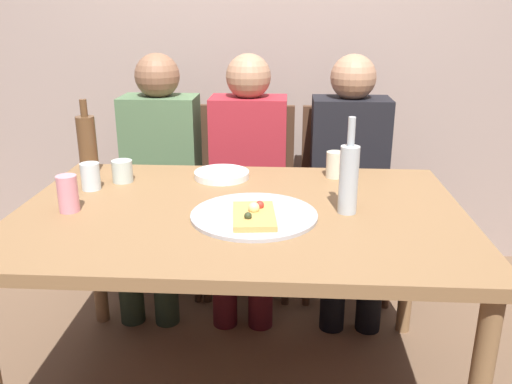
{
  "coord_description": "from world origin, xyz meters",
  "views": [
    {
      "loc": [
        0.16,
        -1.66,
        1.37
      ],
      "look_at": [
        0.05,
        0.03,
        0.78
      ],
      "focal_mm": 37.42,
      "sensor_mm": 36.0,
      "label": 1
    }
  ],
  "objects_px": {
    "pizza_tray": "(254,215)",
    "wine_bottle": "(87,143)",
    "chair_left": "(167,184)",
    "plate_stack": "(222,175)",
    "guest_by_wall": "(350,172)",
    "tumbler_near": "(91,176)",
    "chair_middle": "(250,185)",
    "chair_right": "(345,187)",
    "soda_can": "(68,194)",
    "guest_in_sweater": "(158,168)",
    "dining_table": "(240,229)",
    "tumbler_far": "(335,165)",
    "wine_glass": "(122,171)",
    "pizza_slice_last": "(254,215)",
    "beer_bottle": "(349,177)",
    "guest_in_beanie": "(247,170)"
  },
  "relations": [
    {
      "from": "soda_can",
      "to": "guest_in_sweater",
      "type": "height_order",
      "value": "guest_in_sweater"
    },
    {
      "from": "pizza_slice_last",
      "to": "guest_in_beanie",
      "type": "relative_size",
      "value": 0.2
    },
    {
      "from": "tumbler_far",
      "to": "wine_glass",
      "type": "height_order",
      "value": "tumbler_far"
    },
    {
      "from": "dining_table",
      "to": "beer_bottle",
      "type": "relative_size",
      "value": 4.71
    },
    {
      "from": "wine_bottle",
      "to": "chair_left",
      "type": "bearing_deg",
      "value": 69.41
    },
    {
      "from": "soda_can",
      "to": "plate_stack",
      "type": "distance_m",
      "value": 0.6
    },
    {
      "from": "beer_bottle",
      "to": "soda_can",
      "type": "xyz_separation_m",
      "value": [
        -0.91,
        -0.04,
        -0.06
      ]
    },
    {
      "from": "dining_table",
      "to": "chair_right",
      "type": "relative_size",
      "value": 1.65
    },
    {
      "from": "pizza_slice_last",
      "to": "wine_glass",
      "type": "relative_size",
      "value": 2.77
    },
    {
      "from": "soda_can",
      "to": "pizza_slice_last",
      "type": "bearing_deg",
      "value": -5.29
    },
    {
      "from": "chair_middle",
      "to": "guest_in_beanie",
      "type": "xyz_separation_m",
      "value": [
        -0.0,
        -0.15,
        0.13
      ]
    },
    {
      "from": "pizza_slice_last",
      "to": "soda_can",
      "type": "bearing_deg",
      "value": 174.71
    },
    {
      "from": "tumbler_far",
      "to": "guest_in_sweater",
      "type": "xyz_separation_m",
      "value": [
        -0.8,
        0.37,
        -0.14
      ]
    },
    {
      "from": "pizza_tray",
      "to": "pizza_slice_last",
      "type": "xyz_separation_m",
      "value": [
        0.0,
        -0.04,
        0.02
      ]
    },
    {
      "from": "chair_right",
      "to": "guest_in_beanie",
      "type": "bearing_deg",
      "value": 17.47
    },
    {
      "from": "tumbler_far",
      "to": "chair_right",
      "type": "height_order",
      "value": "chair_right"
    },
    {
      "from": "dining_table",
      "to": "tumbler_far",
      "type": "distance_m",
      "value": 0.52
    },
    {
      "from": "soda_can",
      "to": "guest_by_wall",
      "type": "bearing_deg",
      "value": 38.67
    },
    {
      "from": "wine_glass",
      "to": "plate_stack",
      "type": "distance_m",
      "value": 0.38
    },
    {
      "from": "pizza_tray",
      "to": "beer_bottle",
      "type": "distance_m",
      "value": 0.33
    },
    {
      "from": "chair_middle",
      "to": "chair_right",
      "type": "relative_size",
      "value": 1.0
    },
    {
      "from": "dining_table",
      "to": "pizza_slice_last",
      "type": "relative_size",
      "value": 6.4
    },
    {
      "from": "pizza_tray",
      "to": "guest_by_wall",
      "type": "height_order",
      "value": "guest_by_wall"
    },
    {
      "from": "wine_bottle",
      "to": "chair_right",
      "type": "relative_size",
      "value": 0.33
    },
    {
      "from": "tumbler_near",
      "to": "chair_left",
      "type": "bearing_deg",
      "value": 81.94
    },
    {
      "from": "dining_table",
      "to": "tumbler_far",
      "type": "height_order",
      "value": "tumbler_far"
    },
    {
      "from": "chair_right",
      "to": "dining_table",
      "type": "bearing_deg",
      "value": 63.53
    },
    {
      "from": "wine_bottle",
      "to": "guest_in_beanie",
      "type": "height_order",
      "value": "guest_in_beanie"
    },
    {
      "from": "chair_left",
      "to": "pizza_tray",
      "type": "bearing_deg",
      "value": 117.85
    },
    {
      "from": "beer_bottle",
      "to": "tumbler_near",
      "type": "distance_m",
      "value": 0.94
    },
    {
      "from": "beer_bottle",
      "to": "guest_in_beanie",
      "type": "distance_m",
      "value": 0.88
    },
    {
      "from": "tumbler_near",
      "to": "soda_can",
      "type": "relative_size",
      "value": 0.81
    },
    {
      "from": "wine_bottle",
      "to": "chair_middle",
      "type": "relative_size",
      "value": 0.33
    },
    {
      "from": "dining_table",
      "to": "guest_by_wall",
      "type": "distance_m",
      "value": 0.87
    },
    {
      "from": "wine_glass",
      "to": "guest_in_beanie",
      "type": "relative_size",
      "value": 0.07
    },
    {
      "from": "wine_glass",
      "to": "guest_in_sweater",
      "type": "bearing_deg",
      "value": 88.24
    },
    {
      "from": "soda_can",
      "to": "chair_right",
      "type": "xyz_separation_m",
      "value": [
        1.0,
        0.96,
        -0.28
      ]
    },
    {
      "from": "guest_in_sweater",
      "to": "guest_by_wall",
      "type": "relative_size",
      "value": 1.0
    },
    {
      "from": "tumbler_far",
      "to": "wine_glass",
      "type": "relative_size",
      "value": 1.22
    },
    {
      "from": "pizza_slice_last",
      "to": "chair_middle",
      "type": "relative_size",
      "value": 0.26
    },
    {
      "from": "wine_bottle",
      "to": "soda_can",
      "type": "distance_m",
      "value": 0.46
    },
    {
      "from": "dining_table",
      "to": "beer_bottle",
      "type": "bearing_deg",
      "value": -2.03
    },
    {
      "from": "chair_left",
      "to": "chair_middle",
      "type": "bearing_deg",
      "value": -180.0
    },
    {
      "from": "guest_in_beanie",
      "to": "wine_glass",
      "type": "bearing_deg",
      "value": 47.58
    },
    {
      "from": "wine_bottle",
      "to": "chair_right",
      "type": "xyz_separation_m",
      "value": [
        1.1,
        0.51,
        -0.34
      ]
    },
    {
      "from": "plate_stack",
      "to": "pizza_tray",
      "type": "bearing_deg",
      "value": -69.26
    },
    {
      "from": "pizza_tray",
      "to": "wine_bottle",
      "type": "bearing_deg",
      "value": 146.72
    },
    {
      "from": "wine_bottle",
      "to": "tumbler_near",
      "type": "relative_size",
      "value": 2.97
    },
    {
      "from": "dining_table",
      "to": "tumbler_far",
      "type": "bearing_deg",
      "value": 47.57
    },
    {
      "from": "plate_stack",
      "to": "guest_by_wall",
      "type": "height_order",
      "value": "guest_by_wall"
    }
  ]
}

